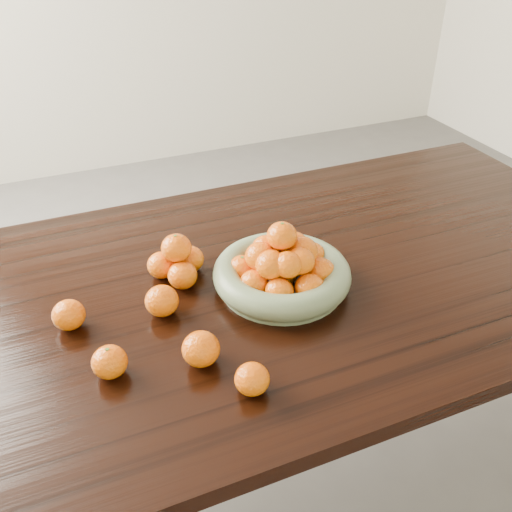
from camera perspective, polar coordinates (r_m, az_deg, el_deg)
name	(u,v)px	position (r m, az deg, el deg)	size (l,w,h in m)	color
ground	(268,469)	(1.92, 1.18, -20.56)	(5.00, 5.00, 0.00)	#5A5855
dining_table	(271,304)	(1.44, 1.48, -4.83)	(2.00, 1.00, 0.75)	black
fruit_bowl	(283,269)	(1.32, 2.68, -1.33)	(0.32, 0.32, 0.17)	#687555
orange_pyramid	(178,262)	(1.36, -7.86, -0.55)	(0.14, 0.13, 0.12)	orange
loose_orange_0	(110,362)	(1.14, -14.44, -10.22)	(0.07, 0.07, 0.06)	orange
loose_orange_1	(201,349)	(1.13, -5.53, -9.24)	(0.08, 0.08, 0.07)	orange
loose_orange_2	(252,379)	(1.08, -0.40, -12.20)	(0.07, 0.07, 0.06)	orange
loose_orange_3	(69,315)	(1.28, -18.22, -5.61)	(0.07, 0.07, 0.07)	orange
loose_orange_4	(162,301)	(1.26, -9.40, -4.44)	(0.07, 0.07, 0.07)	orange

